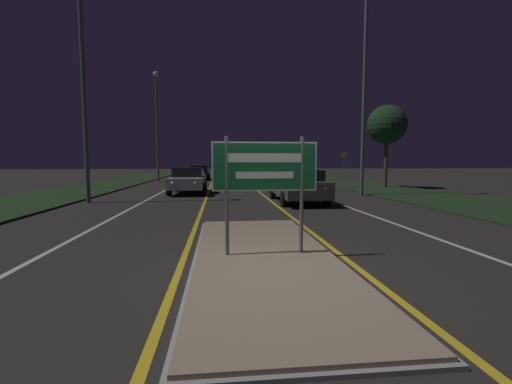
{
  "coord_description": "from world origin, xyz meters",
  "views": [
    {
      "loc": [
        -0.8,
        -5.38,
        1.79
      ],
      "look_at": [
        0.0,
        2.23,
        1.1
      ],
      "focal_mm": 24.0,
      "sensor_mm": 36.0,
      "label": 1
    }
  ],
  "objects_px": {
    "streetlight_left_far": "(157,115)",
    "car_receding_1": "(266,176)",
    "car_receding_0": "(298,185)",
    "warning_sign": "(344,164)",
    "car_approaching_1": "(199,172)",
    "car_approaching_0": "(188,180)",
    "car_receding_3": "(269,169)",
    "streetlight_left_near": "(82,52)",
    "highway_sign": "(265,172)",
    "streetlight_right_near": "(365,66)",
    "car_receding_2": "(281,171)"
  },
  "relations": [
    {
      "from": "streetlight_left_far",
      "to": "car_receding_1",
      "type": "bearing_deg",
      "value": -40.49
    },
    {
      "from": "car_receding_0",
      "to": "car_receding_1",
      "type": "xyz_separation_m",
      "value": [
        -0.17,
        8.95,
        0.01
      ]
    },
    {
      "from": "car_receding_1",
      "to": "warning_sign",
      "type": "xyz_separation_m",
      "value": [
        7.63,
        5.43,
        0.82
      ]
    },
    {
      "from": "car_receding_0",
      "to": "car_approaching_1",
      "type": "relative_size",
      "value": 1.02
    },
    {
      "from": "car_approaching_0",
      "to": "warning_sign",
      "type": "xyz_separation_m",
      "value": [
        12.64,
        9.43,
        0.82
      ]
    },
    {
      "from": "car_receding_1",
      "to": "car_approaching_1",
      "type": "bearing_deg",
      "value": 116.22
    },
    {
      "from": "streetlight_left_far",
      "to": "car_receding_3",
      "type": "relative_size",
      "value": 2.34
    },
    {
      "from": "car_approaching_1",
      "to": "car_receding_1",
      "type": "bearing_deg",
      "value": -63.78
    },
    {
      "from": "car_receding_1",
      "to": "car_approaching_0",
      "type": "xyz_separation_m",
      "value": [
        -5.01,
        -4.0,
        -0.0
      ]
    },
    {
      "from": "streetlight_left_near",
      "to": "car_approaching_0",
      "type": "relative_size",
      "value": 2.08
    },
    {
      "from": "car_receding_0",
      "to": "car_receding_1",
      "type": "height_order",
      "value": "car_receding_1"
    },
    {
      "from": "highway_sign",
      "to": "car_receding_0",
      "type": "xyz_separation_m",
      "value": [
        2.59,
        8.62,
        -0.83
      ]
    },
    {
      "from": "highway_sign",
      "to": "car_approaching_0",
      "type": "bearing_deg",
      "value": 100.81
    },
    {
      "from": "streetlight_right_near",
      "to": "highway_sign",
      "type": "bearing_deg",
      "value": -120.78
    },
    {
      "from": "car_receding_2",
      "to": "car_approaching_0",
      "type": "height_order",
      "value": "car_receding_2"
    },
    {
      "from": "car_approaching_1",
      "to": "car_receding_3",
      "type": "bearing_deg",
      "value": 53.54
    },
    {
      "from": "car_receding_1",
      "to": "car_receding_2",
      "type": "relative_size",
      "value": 1.03
    },
    {
      "from": "car_receding_1",
      "to": "highway_sign",
      "type": "bearing_deg",
      "value": -97.84
    },
    {
      "from": "streetlight_right_near",
      "to": "car_approaching_0",
      "type": "bearing_deg",
      "value": 163.95
    },
    {
      "from": "streetlight_right_near",
      "to": "car_receding_2",
      "type": "relative_size",
      "value": 2.48
    },
    {
      "from": "streetlight_left_far",
      "to": "car_receding_3",
      "type": "bearing_deg",
      "value": 51.12
    },
    {
      "from": "car_receding_0",
      "to": "car_receding_1",
      "type": "distance_m",
      "value": 8.95
    },
    {
      "from": "streetlight_right_near",
      "to": "warning_sign",
      "type": "height_order",
      "value": "streetlight_right_near"
    },
    {
      "from": "car_approaching_0",
      "to": "car_approaching_1",
      "type": "relative_size",
      "value": 1.0
    },
    {
      "from": "car_receding_3",
      "to": "warning_sign",
      "type": "distance_m",
      "value": 17.49
    },
    {
      "from": "car_receding_0",
      "to": "car_approaching_0",
      "type": "xyz_separation_m",
      "value": [
        -5.18,
        4.95,
        0.01
      ]
    },
    {
      "from": "car_receding_3",
      "to": "streetlight_right_near",
      "type": "bearing_deg",
      "value": -88.65
    },
    {
      "from": "streetlight_left_far",
      "to": "streetlight_right_near",
      "type": "height_order",
      "value": "streetlight_right_near"
    },
    {
      "from": "car_receding_2",
      "to": "car_receding_3",
      "type": "distance_m",
      "value": 9.93
    },
    {
      "from": "streetlight_left_far",
      "to": "car_receding_1",
      "type": "xyz_separation_m",
      "value": [
        8.67,
        -7.4,
        -5.08
      ]
    },
    {
      "from": "car_approaching_1",
      "to": "streetlight_right_near",
      "type": "bearing_deg",
      "value": -61.59
    },
    {
      "from": "highway_sign",
      "to": "streetlight_left_near",
      "type": "relative_size",
      "value": 0.22
    },
    {
      "from": "streetlight_right_near",
      "to": "car_receding_2",
      "type": "xyz_separation_m",
      "value": [
        -0.82,
        19.08,
        -5.78
      ]
    },
    {
      "from": "highway_sign",
      "to": "streetlight_left_far",
      "type": "bearing_deg",
      "value": 104.04
    },
    {
      "from": "car_receding_1",
      "to": "warning_sign",
      "type": "bearing_deg",
      "value": 35.43
    },
    {
      "from": "highway_sign",
      "to": "car_receding_1",
      "type": "xyz_separation_m",
      "value": [
        2.42,
        17.57,
        -0.82
      ]
    },
    {
      "from": "streetlight_left_near",
      "to": "car_approaching_0",
      "type": "distance_m",
      "value": 8.02
    },
    {
      "from": "car_receding_1",
      "to": "car_receding_0",
      "type": "bearing_deg",
      "value": -88.9
    },
    {
      "from": "streetlight_left_near",
      "to": "streetlight_left_far",
      "type": "relative_size",
      "value": 1.03
    },
    {
      "from": "car_approaching_0",
      "to": "warning_sign",
      "type": "bearing_deg",
      "value": 36.72
    },
    {
      "from": "streetlight_left_far",
      "to": "car_receding_2",
      "type": "distance_m",
      "value": 13.93
    },
    {
      "from": "streetlight_left_far",
      "to": "warning_sign",
      "type": "height_order",
      "value": "streetlight_left_far"
    },
    {
      "from": "highway_sign",
      "to": "warning_sign",
      "type": "xyz_separation_m",
      "value": [
        10.05,
        23.0,
        -0.0
      ]
    },
    {
      "from": "streetlight_left_near",
      "to": "warning_sign",
      "type": "bearing_deg",
      "value": 39.48
    },
    {
      "from": "streetlight_left_near",
      "to": "car_approaching_1",
      "type": "height_order",
      "value": "streetlight_left_near"
    },
    {
      "from": "car_receding_2",
      "to": "car_receding_0",
      "type": "bearing_deg",
      "value": -98.28
    },
    {
      "from": "highway_sign",
      "to": "warning_sign",
      "type": "bearing_deg",
      "value": 66.4
    },
    {
      "from": "streetlight_left_near",
      "to": "warning_sign",
      "type": "height_order",
      "value": "streetlight_left_near"
    },
    {
      "from": "highway_sign",
      "to": "car_receding_2",
      "type": "relative_size",
      "value": 0.47
    },
    {
      "from": "streetlight_right_near",
      "to": "car_approaching_1",
      "type": "relative_size",
      "value": 2.38
    }
  ]
}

